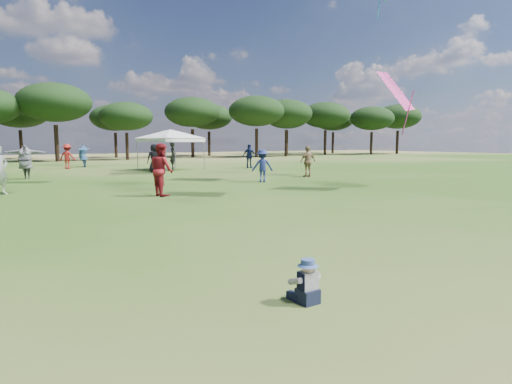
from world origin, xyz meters
TOP-DOWN VIEW (x-y plane):
  - tree_line at (2.39, 47.41)m, footprint 108.78×17.63m
  - tent_right at (7.80, 26.14)m, footprint 6.55×6.55m
  - toddler at (0.05, 2.37)m, footprint 0.36×0.41m
  - festival_crowd at (0.17, 23.77)m, footprint 27.21×21.75m

SIDE VIEW (x-z plane):
  - toddler at x=0.05m, z-range -0.03..0.52m
  - festival_crowd at x=0.17m, z-range -0.07..1.83m
  - tent_right at x=7.80m, z-range 1.11..4.19m
  - tree_line at x=2.39m, z-range 1.54..9.31m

